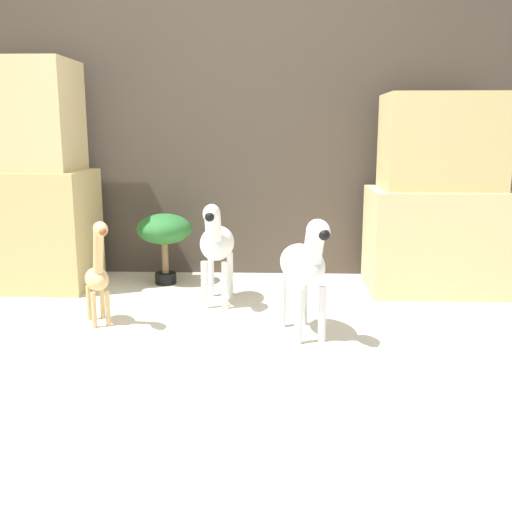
% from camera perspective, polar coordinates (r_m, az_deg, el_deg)
% --- Properties ---
extents(ground_plane, '(14.00, 14.00, 0.00)m').
position_cam_1_polar(ground_plane, '(2.93, -4.69, -9.26)').
color(ground_plane, beige).
extents(wall_back, '(6.40, 0.08, 2.20)m').
position_cam_1_polar(wall_back, '(4.45, -2.21, 12.44)').
color(wall_back, '#473D33').
rests_on(wall_back, ground_plane).
extents(rock_pillar_left, '(0.88, 0.61, 1.51)m').
position_cam_1_polar(rock_pillar_left, '(4.34, -21.31, 6.28)').
color(rock_pillar_left, '#D1B775').
rests_on(rock_pillar_left, ground_plane).
extents(rock_pillar_right, '(0.88, 0.61, 1.29)m').
position_cam_1_polar(rock_pillar_right, '(4.12, 16.91, 4.84)').
color(rock_pillar_right, '#DBC184').
rests_on(rock_pillar_right, ground_plane).
extents(zebra_right, '(0.31, 0.53, 0.64)m').
position_cam_1_polar(zebra_right, '(3.06, 4.63, -0.74)').
color(zebra_right, white).
rests_on(zebra_right, ground_plane).
extents(zebra_left, '(0.22, 0.53, 0.64)m').
position_cam_1_polar(zebra_left, '(3.65, -3.79, 1.30)').
color(zebra_left, white).
rests_on(zebra_left, ground_plane).
extents(giraffe_figurine, '(0.26, 0.37, 0.60)m').
position_cam_1_polar(giraffe_figurine, '(3.36, -14.84, -1.37)').
color(giraffe_figurine, tan).
rests_on(giraffe_figurine, ground_plane).
extents(potted_palm_front, '(0.38, 0.38, 0.49)m').
position_cam_1_polar(potted_palm_front, '(4.19, -8.73, 2.28)').
color(potted_palm_front, black).
rests_on(potted_palm_front, ground_plane).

